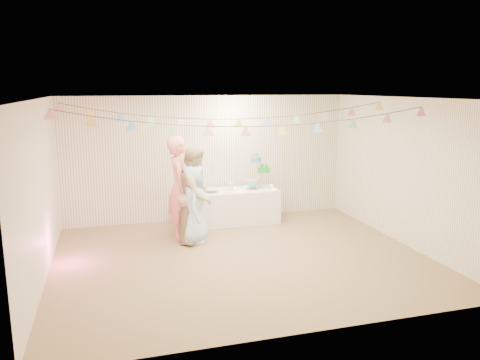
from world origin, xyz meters
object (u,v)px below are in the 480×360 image
object	(u,v)px
person_child	(194,204)
table	(233,206)
cake_stand	(258,169)
person_adult_a	(180,187)
person_adult_b	(196,195)

from	to	relation	value
person_child	table	bearing A→B (deg)	-31.98
cake_stand	table	bearing A→B (deg)	-174.81
person_adult_a	person_adult_b	world-z (taller)	person_adult_a
table	person_adult_a	size ratio (longest dim) A/B	0.97
person_adult_a	person_child	xyz separation A→B (m)	(0.19, -0.37, -0.24)
table	person_adult_a	xyz separation A→B (m)	(-1.18, -0.65, 0.61)
table	person_adult_b	distance (m)	1.42
person_adult_b	table	bearing A→B (deg)	-13.34
person_child	cake_stand	bearing A→B (deg)	-43.07
person_adult_a	person_child	distance (m)	0.48
cake_stand	person_adult_b	size ratio (longest dim) A/B	0.40
person_adult_b	person_child	bearing A→B (deg)	178.87
table	cake_stand	size ratio (longest dim) A/B	2.69
person_adult_b	person_child	distance (m)	0.18
table	person_child	xyz separation A→B (m)	(-0.99, -1.02, 0.37)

